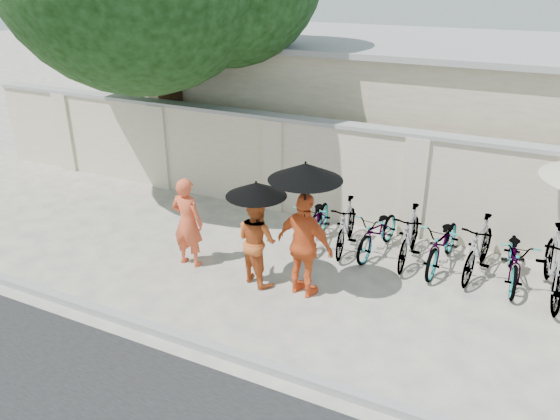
% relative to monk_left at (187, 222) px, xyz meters
% --- Properties ---
extents(ground, '(80.00, 80.00, 0.00)m').
position_rel_monk_left_xyz_m(ground, '(1.25, -0.23, -0.82)').
color(ground, beige).
extents(kerb, '(40.00, 0.16, 0.12)m').
position_rel_monk_left_xyz_m(kerb, '(1.25, -1.93, -0.76)').
color(kerb, '#949494').
rests_on(kerb, ground).
extents(compound_wall, '(20.00, 0.30, 2.00)m').
position_rel_monk_left_xyz_m(compound_wall, '(2.25, 2.97, 0.18)').
color(compound_wall, beige).
rests_on(compound_wall, ground).
extents(building_behind, '(14.00, 6.00, 3.20)m').
position_rel_monk_left_xyz_m(building_behind, '(3.25, 6.77, 0.78)').
color(building_behind, beige).
rests_on(building_behind, ground).
extents(monk_left, '(0.59, 0.39, 1.63)m').
position_rel_monk_left_xyz_m(monk_left, '(0.00, 0.00, 0.00)').
color(monk_left, '#E95831').
rests_on(monk_left, ground).
extents(monk_center, '(0.90, 0.82, 1.52)m').
position_rel_monk_left_xyz_m(monk_center, '(1.36, 0.02, -0.06)').
color(monk_center, '#C55A24').
rests_on(monk_center, ground).
extents(parasol_center, '(0.97, 0.97, 0.95)m').
position_rel_monk_left_xyz_m(parasol_center, '(1.41, -0.06, 0.88)').
color(parasol_center, black).
rests_on(parasol_center, ground).
extents(monk_right, '(1.09, 0.63, 1.75)m').
position_rel_monk_left_xyz_m(monk_right, '(2.23, -0.01, 0.06)').
color(monk_right, orange).
rests_on(monk_right, ground).
extents(parasol_right, '(1.12, 1.12, 1.27)m').
position_rel_monk_left_xyz_m(parasol_right, '(2.25, -0.09, 1.32)').
color(parasol_right, black).
rests_on(parasol_right, ground).
extents(bike_0, '(0.81, 1.80, 0.91)m').
position_rel_monk_left_xyz_m(bike_0, '(1.71, 1.74, -0.36)').
color(bike_0, gray).
rests_on(bike_0, ground).
extents(bike_1, '(0.66, 1.63, 0.95)m').
position_rel_monk_left_xyz_m(bike_1, '(2.29, 1.78, -0.34)').
color(bike_1, gray).
rests_on(bike_1, ground).
extents(bike_2, '(0.78, 1.69, 0.85)m').
position_rel_monk_left_xyz_m(bike_2, '(2.88, 1.88, -0.39)').
color(bike_2, gray).
rests_on(bike_2, ground).
extents(bike_3, '(0.53, 1.67, 1.00)m').
position_rel_monk_left_xyz_m(bike_3, '(3.47, 1.82, -0.32)').
color(bike_3, gray).
rests_on(bike_3, ground).
extents(bike_4, '(0.76, 1.80, 0.92)m').
position_rel_monk_left_xyz_m(bike_4, '(4.05, 1.87, -0.35)').
color(bike_4, gray).
rests_on(bike_4, ground).
extents(bike_5, '(0.70, 1.74, 1.02)m').
position_rel_monk_left_xyz_m(bike_5, '(4.64, 1.88, -0.31)').
color(bike_5, gray).
rests_on(bike_5, ground).
extents(bike_6, '(0.77, 1.76, 0.90)m').
position_rel_monk_left_xyz_m(bike_6, '(5.22, 1.87, -0.37)').
color(bike_6, gray).
rests_on(bike_6, ground).
extents(bike_7, '(0.75, 1.93, 1.13)m').
position_rel_monk_left_xyz_m(bike_7, '(5.81, 1.69, -0.25)').
color(bike_7, gray).
rests_on(bike_7, ground).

